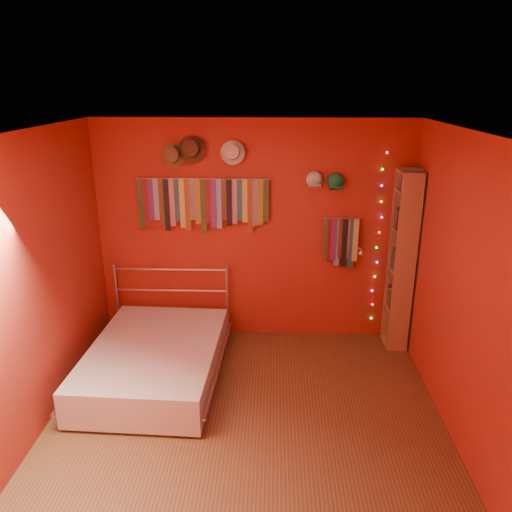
# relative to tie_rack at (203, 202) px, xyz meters

# --- Properties ---
(ground) EXTENTS (3.50, 3.50, 0.00)m
(ground) POSITION_rel_tie_rack_xyz_m (0.56, -1.69, -1.62)
(ground) COLOR brown
(ground) RESTS_ON ground
(back_wall) EXTENTS (3.50, 0.02, 2.50)m
(back_wall) POSITION_rel_tie_rack_xyz_m (0.56, 0.06, -0.37)
(back_wall) COLOR maroon
(back_wall) RESTS_ON ground
(right_wall) EXTENTS (0.02, 3.50, 2.50)m
(right_wall) POSITION_rel_tie_rack_xyz_m (2.31, -1.69, -0.37)
(right_wall) COLOR maroon
(right_wall) RESTS_ON ground
(left_wall) EXTENTS (0.02, 3.50, 2.50)m
(left_wall) POSITION_rel_tie_rack_xyz_m (-1.19, -1.69, -0.37)
(left_wall) COLOR maroon
(left_wall) RESTS_ON ground
(ceiling) EXTENTS (3.50, 3.50, 0.02)m
(ceiling) POSITION_rel_tie_rack_xyz_m (0.56, -1.69, 0.88)
(ceiling) COLOR white
(ceiling) RESTS_ON back_wall
(tie_rack) EXTENTS (1.45, 0.03, 0.60)m
(tie_rack) POSITION_rel_tie_rack_xyz_m (0.00, 0.00, 0.00)
(tie_rack) COLOR silver
(tie_rack) RESTS_ON back_wall
(small_tie_rack) EXTENTS (0.40, 0.03, 0.57)m
(small_tie_rack) POSITION_rel_tie_rack_xyz_m (1.52, -0.00, -0.42)
(small_tie_rack) COLOR silver
(small_tie_rack) RESTS_ON back_wall
(fedora_olive) EXTENTS (0.25, 0.14, 0.25)m
(fedora_olive) POSITION_rel_tie_rack_xyz_m (-0.30, -0.03, 0.50)
(fedora_olive) COLOR brown
(fedora_olive) RESTS_ON back_wall
(fedora_brown) EXTENTS (0.29, 0.16, 0.28)m
(fedora_brown) POSITION_rel_tie_rack_xyz_m (-0.10, -0.03, 0.57)
(fedora_brown) COLOR #4B2D1B
(fedora_brown) RESTS_ON back_wall
(fedora_white) EXTENTS (0.26, 0.14, 0.25)m
(fedora_white) POSITION_rel_tie_rack_xyz_m (0.34, -0.03, 0.54)
(fedora_white) COLOR silver
(fedora_white) RESTS_ON back_wall
(cap_white) EXTENTS (0.18, 0.22, 0.18)m
(cap_white) POSITION_rel_tie_rack_xyz_m (1.20, 0.01, 0.25)
(cap_white) COLOR silver
(cap_white) RESTS_ON back_wall
(cap_green) EXTENTS (0.18, 0.22, 0.18)m
(cap_green) POSITION_rel_tie_rack_xyz_m (1.43, 0.01, 0.23)
(cap_green) COLOR #1C7F48
(cap_green) RESTS_ON back_wall
(fairy_lights) EXTENTS (0.06, 0.02, 1.94)m
(fairy_lights) POSITION_rel_tie_rack_xyz_m (1.93, 0.02, -0.42)
(fairy_lights) COLOR #FF3333
(fairy_lights) RESTS_ON back_wall
(reading_lamp) EXTENTS (0.07, 0.28, 0.08)m
(reading_lamp) POSITION_rel_tie_rack_xyz_m (1.72, -0.15, -0.51)
(reading_lamp) COLOR silver
(reading_lamp) RESTS_ON back_wall
(bookshelf) EXTENTS (0.25, 0.34, 2.00)m
(bookshelf) POSITION_rel_tie_rack_xyz_m (2.21, -0.16, -0.60)
(bookshelf) COLOR #9F7047
(bookshelf) RESTS_ON ground
(bed) EXTENTS (1.39, 1.85, 0.88)m
(bed) POSITION_rel_tie_rack_xyz_m (-0.39, -0.96, -1.41)
(bed) COLOR silver
(bed) RESTS_ON ground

